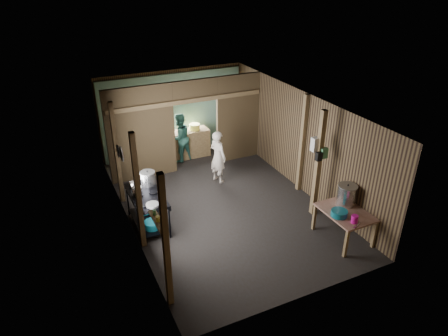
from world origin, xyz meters
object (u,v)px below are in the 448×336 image
prep_table (343,225)px  cook (218,157)px  stove_pot_large (148,179)px  pink_bucket (355,219)px  yellow_tub (194,127)px  stock_pot (347,195)px  gas_range (148,210)px

prep_table → cook: bearing=111.5°
prep_table → stove_pot_large: size_ratio=3.33×
stove_pot_large → pink_bucket: bearing=-41.7°
yellow_tub → pink_bucket: bearing=-77.9°
stove_pot_large → cook: cook is taller
stock_pot → yellow_tub: (-1.53, 5.11, 0.04)m
gas_range → stock_pot: 4.40m
yellow_tub → stock_pot: bearing=-73.3°
gas_range → yellow_tub: size_ratio=4.35×
stove_pot_large → stock_pot: 4.44m
gas_range → yellow_tub: yellow_tub is taller
prep_table → yellow_tub: (-1.34, 5.34, 0.60)m
stock_pot → cook: size_ratio=0.34×
pink_bucket → cook: (-1.27, 3.91, -0.03)m
stock_pot → pink_bucket: bearing=-115.7°
stock_pot → cook: 3.64m
prep_table → pink_bucket: size_ratio=6.87×
pink_bucket → yellow_tub: bearing=102.1°
stock_pot → stove_pot_large: bearing=147.0°
gas_range → cook: (2.32, 1.29, 0.31)m
prep_table → pink_bucket: (-0.12, -0.39, 0.42)m
prep_table → stove_pot_large: 4.47m
gas_range → stock_pot: (3.90, -2.00, 0.49)m
stove_pot_large → stock_pot: (3.73, -2.42, -0.08)m
stock_pot → yellow_tub: bearing=106.7°
gas_range → stove_pot_large: stove_pot_large is taller
prep_table → yellow_tub: 5.54m
stock_pot → pink_bucket: (-0.30, -0.63, -0.14)m
yellow_tub → gas_range: bearing=-127.3°
stove_pot_large → prep_table: bearing=-36.9°
pink_bucket → cook: size_ratio=0.11×
pink_bucket → yellow_tub: size_ratio=0.52×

